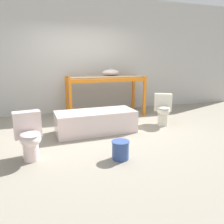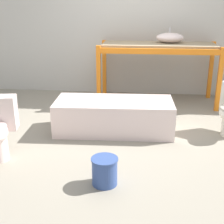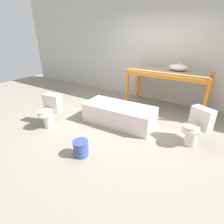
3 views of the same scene
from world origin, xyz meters
name	(u,v)px [view 2 (image 2 of 3)]	position (x,y,z in m)	size (l,w,h in m)	color
ground_plane	(118,127)	(0.00, 0.00, 0.00)	(12.00, 12.00, 0.00)	gray
warehouse_wall_rear	(128,9)	(0.00, 1.91, 1.60)	(10.80, 0.08, 3.20)	beige
shelving_rack	(158,52)	(0.58, 1.30, 0.91)	(2.07, 0.82, 1.06)	orange
sink_basin	(170,38)	(0.77, 1.40, 1.15)	(0.48, 0.36, 0.25)	silver
bathtub_main	(114,114)	(-0.05, -0.13, 0.26)	(1.65, 0.76, 0.45)	silver
bucket_white	(105,171)	(-0.01, -1.51, 0.15)	(0.27, 0.27, 0.29)	#334C8C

